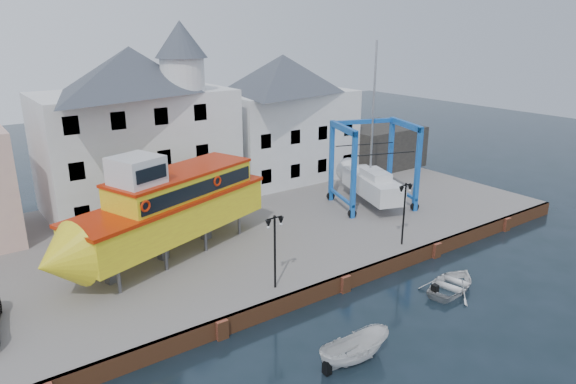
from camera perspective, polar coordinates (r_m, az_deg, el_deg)
ground at (r=30.30m, az=6.28°, el=-10.91°), size 140.00×140.00×0.00m
hardstanding at (r=38.16m, az=-4.73°, el=-3.77°), size 44.00×22.00×1.00m
quay_wall at (r=30.14m, az=6.17°, el=-10.00°), size 44.00×0.47×1.00m
building_white_main at (r=40.81m, az=-16.34°, el=7.01°), size 14.00×8.30×14.00m
building_white_right at (r=47.74m, az=-0.56°, el=8.32°), size 12.00×8.00×11.20m
shed_dark at (r=53.28m, az=9.59°, el=5.13°), size 8.00×7.00×4.00m
lamp_post_left at (r=27.11m, az=-1.49°, el=-4.61°), size 1.12×0.32×4.20m
lamp_post_right at (r=33.38m, az=12.88°, el=-0.68°), size 1.12×0.32×4.20m
tour_boat at (r=31.45m, az=-14.03°, el=-1.93°), size 15.76×8.66×6.72m
travel_lift at (r=41.41m, az=8.91°, el=1.65°), size 7.03×8.60×12.63m
motorboat_a at (r=24.82m, az=7.33°, el=-18.16°), size 3.87×1.74×1.45m
motorboat_b at (r=31.87m, az=17.77°, el=-10.19°), size 4.76×3.87×0.87m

